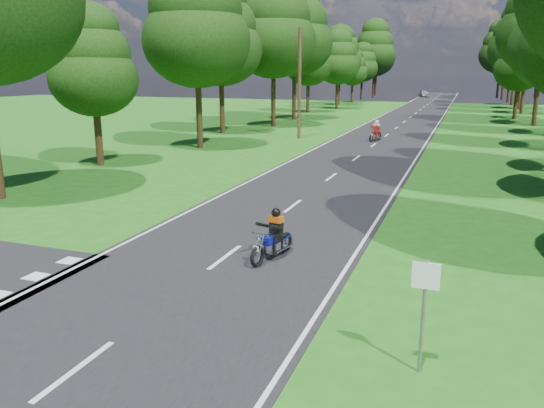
% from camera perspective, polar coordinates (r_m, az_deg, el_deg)
% --- Properties ---
extents(ground, '(160.00, 160.00, 0.00)m').
position_cam_1_polar(ground, '(12.96, -8.87, -8.57)').
color(ground, '#1F6116').
rests_on(ground, ground).
extents(main_road, '(7.00, 140.00, 0.02)m').
position_cam_1_polar(main_road, '(60.89, 14.69, 9.02)').
color(main_road, black).
rests_on(main_road, ground).
extents(road_markings, '(7.40, 140.00, 0.01)m').
position_cam_1_polar(road_markings, '(59.05, 14.37, 8.91)').
color(road_markings, silver).
rests_on(road_markings, main_road).
extents(treeline, '(40.00, 115.35, 14.78)m').
position_cam_1_polar(treeline, '(70.69, 17.19, 16.21)').
color(treeline, black).
rests_on(treeline, ground).
extents(telegraph_pole, '(1.20, 0.26, 8.00)m').
position_cam_1_polar(telegraph_pole, '(40.22, 2.98, 12.85)').
color(telegraph_pole, '#382616').
rests_on(telegraph_pole, ground).
extents(road_sign, '(0.45, 0.07, 2.00)m').
position_cam_1_polar(road_sign, '(9.15, 16.05, -9.78)').
color(road_sign, slate).
rests_on(road_sign, ground).
extents(rider_near_blue, '(0.92, 1.75, 1.39)m').
position_cam_1_polar(rider_near_blue, '(14.19, 0.01, -3.29)').
color(rider_near_blue, '#0D1293').
rests_on(rider_near_blue, main_road).
extents(rider_far_red, '(0.96, 1.89, 1.50)m').
position_cam_1_polar(rider_far_red, '(39.23, 11.08, 7.75)').
color(rider_far_red, maroon).
rests_on(rider_far_red, main_road).
extents(distant_car, '(2.63, 4.22, 1.34)m').
position_cam_1_polar(distant_car, '(108.70, 16.04, 11.36)').
color(distant_car, '#A6A7AC').
rests_on(distant_car, main_road).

